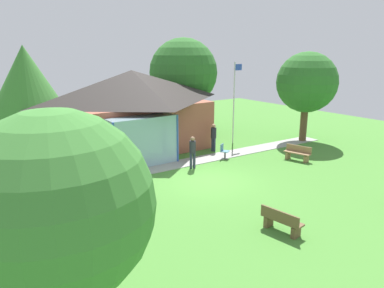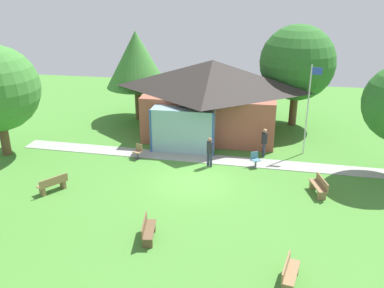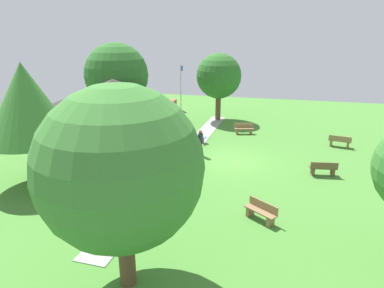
# 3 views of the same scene
# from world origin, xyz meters

# --- Properties ---
(ground_plane) EXTENTS (44.00, 44.00, 0.00)m
(ground_plane) POSITION_xyz_m (0.00, 0.00, 0.00)
(ground_plane) COLOR #478433
(pavilion) EXTENTS (9.34, 7.75, 4.92)m
(pavilion) POSITION_xyz_m (-0.20, 7.49, 2.57)
(pavilion) COLOR #A35642
(pavilion) RESTS_ON ground_plane
(footpath) EXTENTS (22.52, 2.05, 0.03)m
(footpath) POSITION_xyz_m (0.00, 3.00, 0.01)
(footpath) COLOR #999993
(footpath) RESTS_ON ground_plane
(flagpole) EXTENTS (0.64, 0.08, 5.38)m
(flagpole) POSITION_xyz_m (5.83, 4.82, 2.98)
(flagpole) COLOR silver
(flagpole) RESTS_ON ground_plane
(bench_front_center) EXTENTS (0.66, 1.55, 0.84)m
(bench_front_center) POSITION_xyz_m (-1.02, -5.47, 0.40)
(bench_front_center) COLOR brown
(bench_front_center) RESTS_ON ground_plane
(bench_mid_left) EXTENTS (1.23, 1.48, 0.84)m
(bench_mid_left) POSITION_xyz_m (-6.75, -2.32, 0.40)
(bench_mid_left) COLOR olive
(bench_mid_left) RESTS_ON ground_plane
(bench_mid_right) EXTENTS (0.81, 1.56, 0.84)m
(bench_mid_right) POSITION_xyz_m (6.22, -0.27, 0.40)
(bench_mid_right) COLOR olive
(bench_mid_right) RESTS_ON ground_plane
(bench_front_right) EXTENTS (0.74, 1.56, 0.84)m
(bench_front_right) POSITION_xyz_m (4.57, -7.19, 0.40)
(bench_front_right) COLOR olive
(bench_front_right) RESTS_ON ground_plane
(patio_chair_west) EXTENTS (0.56, 0.56, 0.86)m
(patio_chair_west) POSITION_xyz_m (-3.78, 2.39, 0.42)
(patio_chair_west) COLOR #8C6B4C
(patio_chair_west) RESTS_ON ground_plane
(patio_chair_lawn_spare) EXTENTS (0.60, 0.60, 0.86)m
(patio_chair_lawn_spare) POSITION_xyz_m (3.01, 2.41, 0.42)
(patio_chair_lawn_spare) COLOR teal
(patio_chair_lawn_spare) RESTS_ON ground_plane
(visitor_on_path) EXTENTS (0.34, 0.34, 1.74)m
(visitor_on_path) POSITION_xyz_m (0.49, 2.00, 1.02)
(visitor_on_path) COLOR #2D3347
(visitor_on_path) RESTS_ON ground_plane
(visitor_near_flagpole) EXTENTS (0.34, 0.34, 1.74)m
(visitor_near_flagpole) POSITION_xyz_m (3.45, 3.95, 1.02)
(visitor_near_flagpole) COLOR #2D3347
(visitor_near_flagpole) RESTS_ON ground_plane
(tree_behind_pavilion_left) EXTENTS (4.41, 4.41, 6.41)m
(tree_behind_pavilion_left) POSITION_xyz_m (-5.85, 9.53, 4.40)
(tree_behind_pavilion_left) COLOR brown
(tree_behind_pavilion_left) RESTS_ON ground_plane
(tree_behind_pavilion_right) EXTENTS (5.13, 5.13, 7.02)m
(tree_behind_pavilion_right) POSITION_xyz_m (5.34, 10.08, 4.44)
(tree_behind_pavilion_right) COLOR brown
(tree_behind_pavilion_right) RESTS_ON ground_plane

